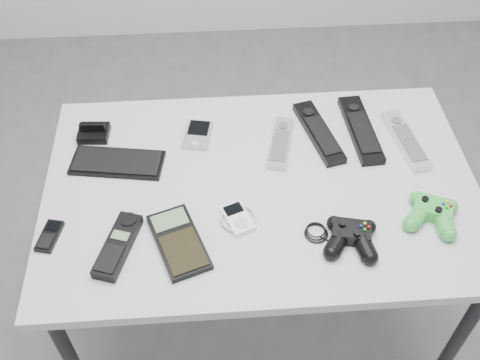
{
  "coord_description": "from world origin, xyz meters",
  "views": [
    {
      "loc": [
        -0.05,
        -1.0,
        1.79
      ],
      "look_at": [
        0.02,
        -0.06,
        0.75
      ],
      "focal_mm": 42.0,
      "sensor_mm": 36.0,
      "label": 1
    }
  ],
  "objects": [
    {
      "name": "remote_black_a",
      "position": [
        0.24,
        0.1,
        0.74
      ],
      "size": [
        0.11,
        0.25,
        0.02
      ],
      "primitive_type": "cube",
      "rotation": [
        0.0,
        0.0,
        0.24
      ],
      "color": "black",
      "rests_on": "desk"
    },
    {
      "name": "remote_silver_b",
      "position": [
        0.47,
        0.06,
        0.74
      ],
      "size": [
        0.08,
        0.23,
        0.02
      ],
      "primitive_type": "cube",
      "rotation": [
        0.0,
        0.0,
        0.15
      ],
      "color": "silver",
      "rests_on": "desk"
    },
    {
      "name": "remote_silver_a",
      "position": [
        0.14,
        0.07,
        0.74
      ],
      "size": [
        0.09,
        0.2,
        0.02
      ],
      "primitive_type": "cube",
      "rotation": [
        0.0,
        0.0,
        -0.24
      ],
      "color": "#AFAEB6",
      "rests_on": "desk"
    },
    {
      "name": "desk",
      "position": [
        0.07,
        -0.07,
        0.67
      ],
      "size": [
        1.09,
        0.7,
        0.73
      ],
      "color": "#AEAEB0",
      "rests_on": "floor"
    },
    {
      "name": "dock_bracket",
      "position": [
        -0.37,
        0.14,
        0.75
      ],
      "size": [
        0.09,
        0.08,
        0.04
      ],
      "primitive_type": "cube",
      "rotation": [
        0.0,
        0.0,
        -0.06
      ],
      "color": "black",
      "rests_on": "desk"
    },
    {
      "name": "floor",
      "position": [
        0.0,
        0.0,
        0.0
      ],
      "size": [
        3.5,
        3.5,
        0.0
      ],
      "primitive_type": "plane",
      "color": "#5E5F63",
      "rests_on": "ground"
    },
    {
      "name": "pda_keyboard",
      "position": [
        -0.3,
        0.03,
        0.74
      ],
      "size": [
        0.25,
        0.14,
        0.01
      ],
      "primitive_type": "cube",
      "rotation": [
        0.0,
        0.0,
        -0.16
      ],
      "color": "black",
      "rests_on": "desk"
    },
    {
      "name": "mobile_phone",
      "position": [
        -0.44,
        -0.2,
        0.74
      ],
      "size": [
        0.06,
        0.09,
        0.01
      ],
      "primitive_type": "cube",
      "rotation": [
        0.0,
        0.0,
        -0.23
      ],
      "color": "black",
      "rests_on": "desk"
    },
    {
      "name": "controller_black",
      "position": [
        0.26,
        -0.26,
        0.75
      ],
      "size": [
        0.23,
        0.17,
        0.04
      ],
      "primitive_type": null,
      "rotation": [
        0.0,
        0.0,
        -0.22
      ],
      "color": "black",
      "rests_on": "desk"
    },
    {
      "name": "mp3_player",
      "position": [
        0.0,
        -0.17,
        0.74
      ],
      "size": [
        0.11,
        0.12,
        0.02
      ],
      "primitive_type": "cube",
      "rotation": [
        0.0,
        0.0,
        0.37
      ],
      "color": "white",
      "rests_on": "desk"
    },
    {
      "name": "pda",
      "position": [
        -0.09,
        0.12,
        0.74
      ],
      "size": [
        0.09,
        0.12,
        0.02
      ],
      "primitive_type": "cube",
      "rotation": [
        0.0,
        0.0,
        -0.19
      ],
      "color": "#AFAEB6",
      "rests_on": "desk"
    },
    {
      "name": "controller_green",
      "position": [
        0.47,
        -0.2,
        0.75
      ],
      "size": [
        0.17,
        0.17,
        0.04
      ],
      "primitive_type": null,
      "rotation": [
        0.0,
        0.0,
        -0.4
      ],
      "color": "#268B36",
      "rests_on": "desk"
    },
    {
      "name": "cordless_handset",
      "position": [
        -0.27,
        -0.24,
        0.74
      ],
      "size": [
        0.11,
        0.19,
        0.03
      ],
      "primitive_type": "cube",
      "rotation": [
        0.0,
        0.0,
        -0.32
      ],
      "color": "black",
      "rests_on": "desk"
    },
    {
      "name": "calculator",
      "position": [
        -0.14,
        -0.23,
        0.74
      ],
      "size": [
        0.16,
        0.21,
        0.02
      ],
      "primitive_type": "cube",
      "rotation": [
        0.0,
        0.0,
        0.34
      ],
      "color": "black",
      "rests_on": "desk"
    },
    {
      "name": "remote_black_b",
      "position": [
        0.36,
        0.11,
        0.74
      ],
      "size": [
        0.08,
        0.26,
        0.02
      ],
      "primitive_type": "cube",
      "rotation": [
        0.0,
        0.0,
        0.06
      ],
      "color": "black",
      "rests_on": "desk"
    }
  ]
}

